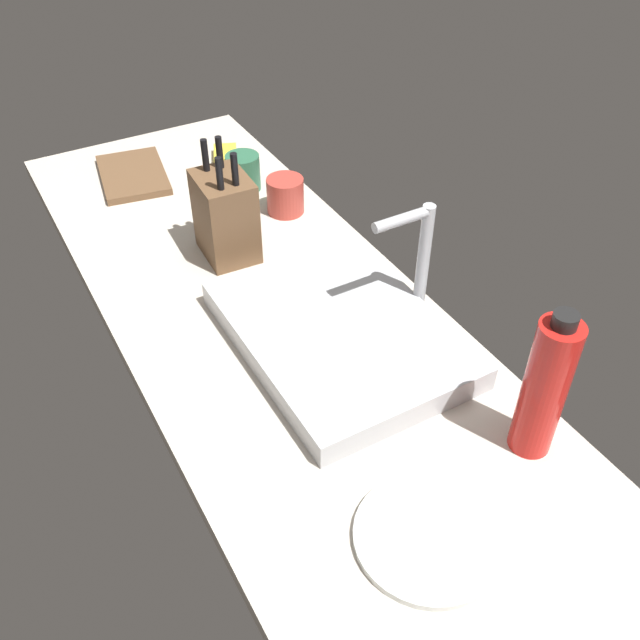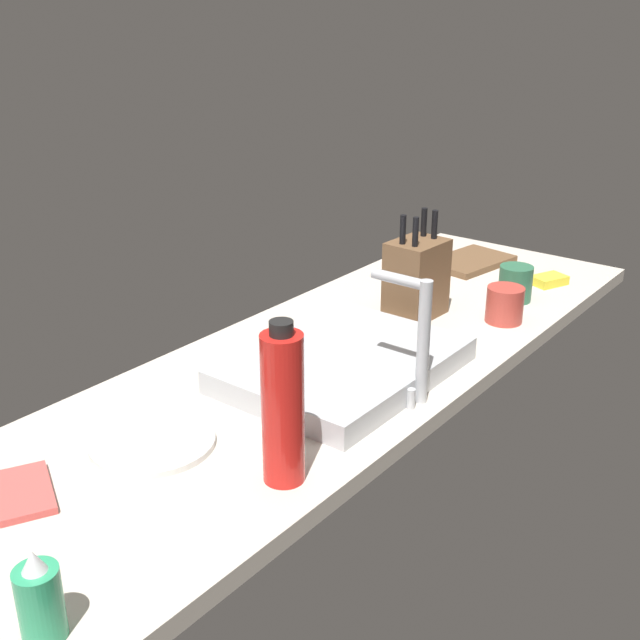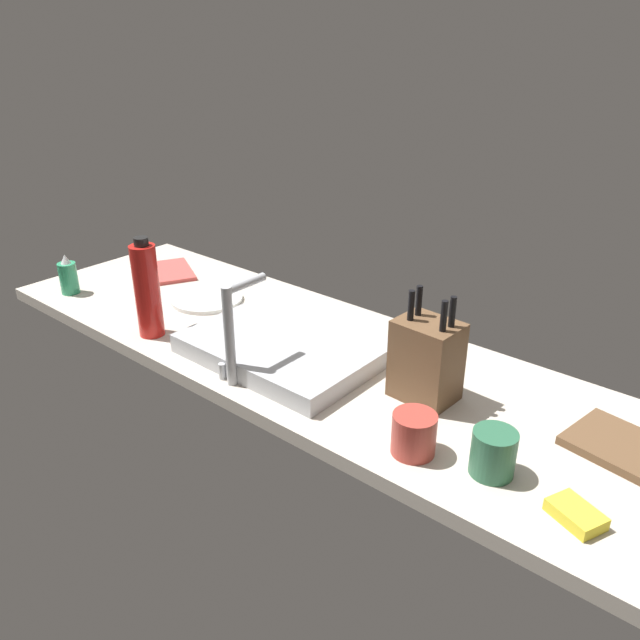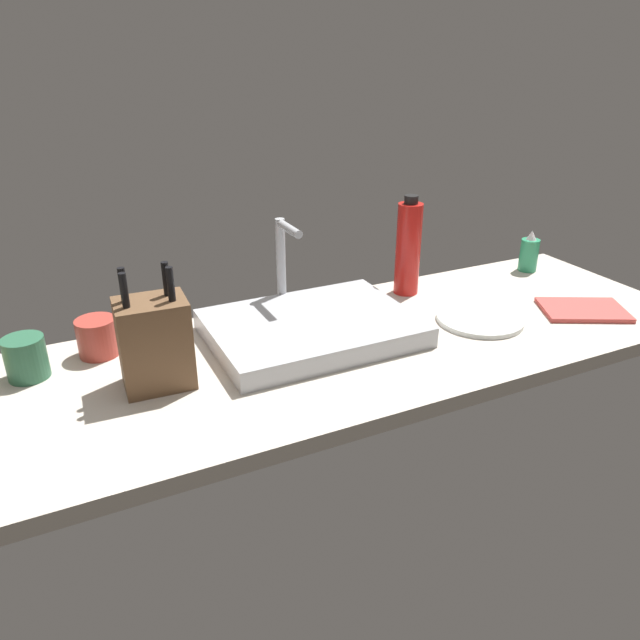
{
  "view_description": "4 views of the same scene",
  "coord_description": "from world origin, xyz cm",
  "px_view_note": "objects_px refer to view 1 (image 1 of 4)",
  "views": [
    {
      "loc": [
        85.61,
        -44.13,
        91.96
      ],
      "look_at": [
        5.91,
        1.19,
        13.35
      ],
      "focal_mm": 39.08,
      "sensor_mm": 36.0,
      "label": 1
    },
    {
      "loc": [
        120.98,
        91.64,
        75.58
      ],
      "look_at": [
        -1.96,
        -3.7,
        11.33
      ],
      "focal_mm": 44.51,
      "sensor_mm": 36.0,
      "label": 2
    },
    {
      "loc": [
        -94.23,
        108.46,
        79.83
      ],
      "look_at": [
        -1.69,
        -1.01,
        12.24
      ],
      "focal_mm": 35.36,
      "sensor_mm": 36.0,
      "label": 3
    },
    {
      "loc": [
        -50.84,
        -109.81,
        67.08
      ],
      "look_at": [
        3.26,
        1.71,
        10.1
      ],
      "focal_mm": 33.89,
      "sensor_mm": 36.0,
      "label": 4
    }
  ],
  "objects_px": {
    "dish_sponge": "(225,155)",
    "coffee_mug": "(285,195)",
    "cutting_board": "(133,175)",
    "dinner_plate": "(428,537)",
    "faucet": "(419,256)",
    "ceramic_cup": "(243,172)",
    "sink_basin": "(339,333)",
    "knife_block": "(225,216)",
    "water_bottle": "(545,388)"
  },
  "relations": [
    {
      "from": "sink_basin",
      "to": "dish_sponge",
      "type": "distance_m",
      "value": 0.78
    },
    {
      "from": "dinner_plate",
      "to": "cutting_board",
      "type": "bearing_deg",
      "value": -178.33
    },
    {
      "from": "faucet",
      "to": "coffee_mug",
      "type": "height_order",
      "value": "faucet"
    },
    {
      "from": "sink_basin",
      "to": "coffee_mug",
      "type": "distance_m",
      "value": 0.48
    },
    {
      "from": "faucet",
      "to": "dish_sponge",
      "type": "xyz_separation_m",
      "value": [
        -0.78,
        -0.06,
        -0.13
      ]
    },
    {
      "from": "faucet",
      "to": "water_bottle",
      "type": "bearing_deg",
      "value": -3.8
    },
    {
      "from": "faucet",
      "to": "cutting_board",
      "type": "relative_size",
      "value": 1.01
    },
    {
      "from": "dish_sponge",
      "to": "coffee_mug",
      "type": "bearing_deg",
      "value": 3.42
    },
    {
      "from": "sink_basin",
      "to": "knife_block",
      "type": "relative_size",
      "value": 1.87
    },
    {
      "from": "cutting_board",
      "to": "coffee_mug",
      "type": "relative_size",
      "value": 2.75
    },
    {
      "from": "faucet",
      "to": "knife_block",
      "type": "xyz_separation_m",
      "value": [
        -0.37,
        -0.23,
        -0.05
      ]
    },
    {
      "from": "coffee_mug",
      "to": "ceramic_cup",
      "type": "distance_m",
      "value": 0.15
    },
    {
      "from": "sink_basin",
      "to": "coffee_mug",
      "type": "xyz_separation_m",
      "value": [
        -0.46,
        0.13,
        0.02
      ]
    },
    {
      "from": "water_bottle",
      "to": "cutting_board",
      "type": "bearing_deg",
      "value": -166.38
    },
    {
      "from": "faucet",
      "to": "dish_sponge",
      "type": "distance_m",
      "value": 0.79
    },
    {
      "from": "dinner_plate",
      "to": "water_bottle",
      "type": "bearing_deg",
      "value": 104.03
    },
    {
      "from": "sink_basin",
      "to": "dinner_plate",
      "type": "distance_m",
      "value": 0.43
    },
    {
      "from": "cutting_board",
      "to": "sink_basin",
      "type": "bearing_deg",
      "value": 9.71
    },
    {
      "from": "cutting_board",
      "to": "dish_sponge",
      "type": "xyz_separation_m",
      "value": [
        0.02,
        0.25,
        0.0
      ]
    },
    {
      "from": "faucet",
      "to": "dinner_plate",
      "type": "distance_m",
      "value": 0.52
    },
    {
      "from": "dinner_plate",
      "to": "faucet",
      "type": "bearing_deg",
      "value": 147.26
    },
    {
      "from": "faucet",
      "to": "dinner_plate",
      "type": "relative_size",
      "value": 1.13
    },
    {
      "from": "water_bottle",
      "to": "coffee_mug",
      "type": "xyz_separation_m",
      "value": [
        -0.82,
        -0.01,
        -0.09
      ]
    },
    {
      "from": "sink_basin",
      "to": "dish_sponge",
      "type": "xyz_separation_m",
      "value": [
        -0.78,
        0.11,
        -0.01
      ]
    },
    {
      "from": "sink_basin",
      "to": "ceramic_cup",
      "type": "height_order",
      "value": "ceramic_cup"
    },
    {
      "from": "cutting_board",
      "to": "water_bottle",
      "type": "bearing_deg",
      "value": 13.62
    },
    {
      "from": "coffee_mug",
      "to": "dish_sponge",
      "type": "bearing_deg",
      "value": -176.58
    },
    {
      "from": "knife_block",
      "to": "dinner_plate",
      "type": "relative_size",
      "value": 1.17
    },
    {
      "from": "sink_basin",
      "to": "dinner_plate",
      "type": "xyz_separation_m",
      "value": [
        0.42,
        -0.1,
        -0.02
      ]
    },
    {
      "from": "coffee_mug",
      "to": "cutting_board",
      "type": "bearing_deg",
      "value": -141.56
    },
    {
      "from": "dinner_plate",
      "to": "ceramic_cup",
      "type": "relative_size",
      "value": 2.4
    },
    {
      "from": "cutting_board",
      "to": "coffee_mug",
      "type": "height_order",
      "value": "coffee_mug"
    },
    {
      "from": "knife_block",
      "to": "water_bottle",
      "type": "xyz_separation_m",
      "value": [
        0.73,
        0.2,
        0.03
      ]
    },
    {
      "from": "sink_basin",
      "to": "water_bottle",
      "type": "xyz_separation_m",
      "value": [
        0.36,
        0.14,
        0.1
      ]
    },
    {
      "from": "faucet",
      "to": "ceramic_cup",
      "type": "relative_size",
      "value": 2.71
    },
    {
      "from": "dish_sponge",
      "to": "knife_block",
      "type": "bearing_deg",
      "value": -22.79
    },
    {
      "from": "sink_basin",
      "to": "cutting_board",
      "type": "distance_m",
      "value": 0.81
    },
    {
      "from": "sink_basin",
      "to": "ceramic_cup",
      "type": "xyz_separation_m",
      "value": [
        -0.61,
        0.09,
        0.02
      ]
    },
    {
      "from": "faucet",
      "to": "ceramic_cup",
      "type": "bearing_deg",
      "value": -172.63
    },
    {
      "from": "faucet",
      "to": "cutting_board",
      "type": "xyz_separation_m",
      "value": [
        -0.8,
        -0.3,
        -0.13
      ]
    },
    {
      "from": "dinner_plate",
      "to": "dish_sponge",
      "type": "xyz_separation_m",
      "value": [
        -1.2,
        0.21,
        0.01
      ]
    },
    {
      "from": "dinner_plate",
      "to": "ceramic_cup",
      "type": "bearing_deg",
      "value": 169.57
    },
    {
      "from": "sink_basin",
      "to": "water_bottle",
      "type": "relative_size",
      "value": 1.73
    },
    {
      "from": "cutting_board",
      "to": "dinner_plate",
      "type": "distance_m",
      "value": 1.22
    },
    {
      "from": "ceramic_cup",
      "to": "dinner_plate",
      "type": "bearing_deg",
      "value": -10.43
    },
    {
      "from": "ceramic_cup",
      "to": "dish_sponge",
      "type": "height_order",
      "value": "ceramic_cup"
    },
    {
      "from": "knife_block",
      "to": "cutting_board",
      "type": "xyz_separation_m",
      "value": [
        -0.43,
        -0.08,
        -0.09
      ]
    },
    {
      "from": "coffee_mug",
      "to": "dish_sponge",
      "type": "relative_size",
      "value": 0.97
    },
    {
      "from": "faucet",
      "to": "ceramic_cup",
      "type": "height_order",
      "value": "faucet"
    },
    {
      "from": "cutting_board",
      "to": "dinner_plate",
      "type": "height_order",
      "value": "cutting_board"
    }
  ]
}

